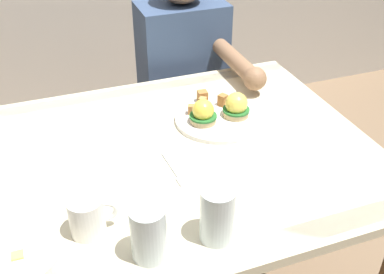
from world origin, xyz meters
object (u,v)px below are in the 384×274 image
fruit_bowl (29,266)px  fork (175,171)px  coffee_mug (88,215)px  diner_person (186,78)px  dining_table (165,184)px  water_glass_near (217,217)px  eggs_benedict_plate (219,114)px  water_glass_far (149,235)px

fruit_bowl → fork: fruit_bowl is taller
coffee_mug → diner_person: bearing=57.6°
dining_table → water_glass_near: (0.02, -0.34, 0.17)m
dining_table → coffee_mug: size_ratio=10.77×
fruit_bowl → fork: bearing=30.4°
diner_person → water_glass_near: bearing=-105.6°
eggs_benedict_plate → diner_person: (0.06, 0.49, -0.12)m
water_glass_far → diner_person: bearing=66.1°
coffee_mug → diner_person: (0.53, 0.83, -0.14)m
dining_table → water_glass_near: 0.38m
eggs_benedict_plate → water_glass_far: water_glass_far is taller
water_glass_far → diner_person: 1.04m
eggs_benedict_plate → fruit_bowl: (-0.60, -0.42, 0.00)m
dining_table → fruit_bowl: 0.51m
dining_table → water_glass_far: bearing=-111.8°
water_glass_near → diner_person: diner_person is taller
fruit_bowl → coffee_mug: size_ratio=1.08×
eggs_benedict_plate → water_glass_near: bearing=-113.6°
dining_table → fruit_bowl: size_ratio=10.00×
fork → diner_person: size_ratio=0.14×
coffee_mug → eggs_benedict_plate: bearing=36.3°
fruit_bowl → diner_person: (0.66, 0.91, -0.12)m
dining_table → eggs_benedict_plate: bearing=27.4°
coffee_mug → water_glass_near: water_glass_near is taller
water_glass_near → water_glass_far: bearing=179.4°
fruit_bowl → water_glass_near: (0.40, -0.03, 0.03)m
coffee_mug → fruit_bowl: bearing=-148.3°
fork → water_glass_far: bearing=-119.2°
fruit_bowl → eggs_benedict_plate: bearing=35.3°
dining_table → diner_person: diner_person is taller
eggs_benedict_plate → diner_person: diner_person is taller
fork → water_glass_far: 0.30m
fork → eggs_benedict_plate: bearing=43.1°
eggs_benedict_plate → diner_person: 0.51m
dining_table → diner_person: bearing=65.0°
dining_table → fruit_bowl: (-0.38, -0.31, 0.14)m
diner_person → dining_table: bearing=-115.0°
eggs_benedict_plate → fork: (-0.21, -0.20, -0.02)m
coffee_mug → diner_person: diner_person is taller
water_glass_far → fork: bearing=60.8°
fork → diner_person: 0.74m
dining_table → coffee_mug: coffee_mug is taller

